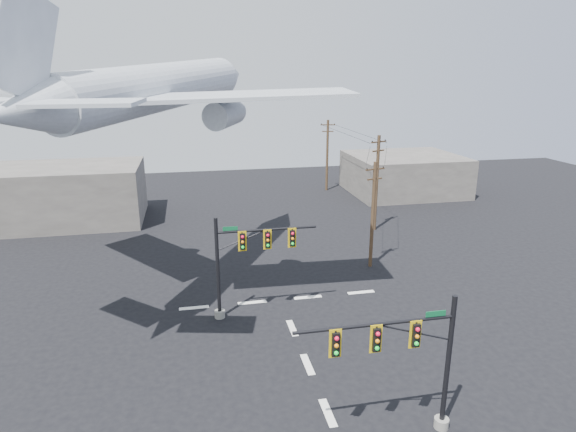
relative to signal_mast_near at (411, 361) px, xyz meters
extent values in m
plane|color=black|center=(-2.98, 2.02, -3.73)|extent=(120.00, 120.00, 0.00)
cube|color=white|center=(-2.98, 2.02, -3.72)|extent=(0.40, 2.00, 0.01)
cube|color=white|center=(-2.98, 6.02, -3.72)|extent=(0.40, 2.00, 0.01)
cube|color=white|center=(-2.98, 10.02, -3.72)|extent=(0.40, 2.00, 0.01)
cube|color=white|center=(-8.98, 14.02, -3.72)|extent=(2.00, 0.40, 0.01)
cube|color=white|center=(-4.98, 14.02, -3.72)|extent=(2.00, 0.40, 0.01)
cube|color=white|center=(-0.98, 14.02, -3.72)|extent=(2.00, 0.40, 0.01)
cube|color=white|center=(3.02, 14.02, -3.72)|extent=(2.00, 0.40, 0.01)
cylinder|color=gray|center=(1.77, 0.06, -3.50)|extent=(0.65, 0.65, 0.47)
cylinder|color=black|center=(1.77, 0.06, -0.46)|extent=(0.22, 0.22, 6.54)
cylinder|color=black|center=(-1.68, 0.06, 1.87)|extent=(6.89, 0.15, 0.15)
cylinder|color=black|center=(0.04, 0.06, 1.31)|extent=(3.62, 0.07, 0.07)
cube|color=black|center=(0.04, -0.08, 1.28)|extent=(0.32, 0.28, 1.03)
cube|color=gold|center=(0.04, -0.06, 1.28)|extent=(0.51, 0.04, 1.26)
sphere|color=#FF0E33|center=(0.04, -0.24, 1.61)|extent=(0.19, 0.19, 0.19)
sphere|color=orange|center=(0.04, -0.24, 1.28)|extent=(0.19, 0.19, 0.19)
sphere|color=#0CCE2C|center=(0.04, -0.24, 0.96)|extent=(0.19, 0.19, 0.19)
cube|color=black|center=(-1.68, -0.08, 1.28)|extent=(0.32, 0.28, 1.03)
cube|color=gold|center=(-1.68, -0.06, 1.28)|extent=(0.51, 0.04, 1.26)
sphere|color=#FF0E33|center=(-1.68, -0.24, 1.61)|extent=(0.19, 0.19, 0.19)
sphere|color=orange|center=(-1.68, -0.24, 1.28)|extent=(0.19, 0.19, 0.19)
sphere|color=#0CCE2C|center=(-1.68, -0.24, 0.96)|extent=(0.19, 0.19, 0.19)
cube|color=black|center=(-3.40, -0.08, 1.28)|extent=(0.32, 0.28, 1.03)
cube|color=gold|center=(-3.40, -0.06, 1.28)|extent=(0.51, 0.04, 1.26)
sphere|color=#FF0E33|center=(-3.40, -0.24, 1.61)|extent=(0.19, 0.19, 0.19)
sphere|color=orange|center=(-3.40, -0.24, 1.28)|extent=(0.19, 0.19, 0.19)
sphere|color=#0CCE2C|center=(-3.40, -0.24, 0.96)|extent=(0.19, 0.19, 0.19)
cube|color=#0C542C|center=(0.92, 0.00, 2.10)|extent=(0.89, 0.04, 0.24)
cylinder|color=gray|center=(-7.34, 12.34, -3.49)|extent=(0.68, 0.68, 0.49)
cylinder|color=black|center=(-7.34, 12.34, -0.32)|extent=(0.23, 0.23, 6.82)
cylinder|color=black|center=(-4.14, 12.34, 2.11)|extent=(6.40, 0.16, 0.16)
cylinder|color=black|center=(-5.74, 12.34, 1.53)|extent=(3.41, 0.08, 0.08)
cube|color=black|center=(-5.74, 12.20, 1.50)|extent=(0.33, 0.29, 1.07)
cube|color=gold|center=(-5.74, 12.22, 1.50)|extent=(0.54, 0.04, 1.31)
sphere|color=#FF0E33|center=(-5.74, 12.03, 1.84)|extent=(0.19, 0.19, 0.19)
sphere|color=orange|center=(-5.74, 12.03, 1.50)|extent=(0.19, 0.19, 0.19)
sphere|color=#0CCE2C|center=(-5.74, 12.03, 1.16)|extent=(0.19, 0.19, 0.19)
cube|color=black|center=(-4.14, 12.20, 1.50)|extent=(0.33, 0.29, 1.07)
cube|color=gold|center=(-4.14, 12.22, 1.50)|extent=(0.54, 0.04, 1.31)
sphere|color=#FF0E33|center=(-4.14, 12.03, 1.84)|extent=(0.19, 0.19, 0.19)
sphere|color=orange|center=(-4.14, 12.03, 1.50)|extent=(0.19, 0.19, 0.19)
sphere|color=#0CCE2C|center=(-4.14, 12.03, 1.16)|extent=(0.19, 0.19, 0.19)
cube|color=black|center=(-2.54, 12.20, 1.50)|extent=(0.33, 0.29, 1.07)
cube|color=gold|center=(-2.54, 12.22, 1.50)|extent=(0.54, 0.04, 1.31)
sphere|color=#FF0E33|center=(-2.54, 12.03, 1.84)|extent=(0.19, 0.19, 0.19)
sphere|color=orange|center=(-2.54, 12.03, 1.50)|extent=(0.19, 0.19, 0.19)
sphere|color=#0CCE2C|center=(-2.54, 12.03, 1.16)|extent=(0.19, 0.19, 0.19)
cube|color=#0C542C|center=(-6.46, 12.29, 2.35)|extent=(0.93, 0.04, 0.25)
cylinder|color=#46301E|center=(5.46, 18.58, 0.64)|extent=(0.29, 0.29, 8.74)
cube|color=#46301E|center=(5.46, 18.58, 4.42)|extent=(1.72, 0.56, 0.12)
cube|color=#46301E|center=(5.46, 18.58, 3.65)|extent=(1.34, 0.46, 0.12)
cylinder|color=black|center=(4.71, 18.39, 4.52)|extent=(0.10, 0.10, 0.12)
cylinder|color=black|center=(5.46, 18.58, 4.52)|extent=(0.10, 0.10, 0.12)
cylinder|color=black|center=(6.21, 18.78, 4.52)|extent=(0.10, 0.10, 0.12)
cylinder|color=#46301E|center=(9.37, 27.66, 1.06)|extent=(0.32, 0.32, 9.59)
cube|color=#46301E|center=(9.37, 27.66, 5.21)|extent=(1.85, 0.85, 0.13)
cube|color=#46301E|center=(9.37, 27.66, 4.35)|extent=(1.45, 0.69, 0.13)
cylinder|color=black|center=(8.58, 27.34, 5.32)|extent=(0.11, 0.11, 0.13)
cylinder|color=black|center=(9.37, 27.66, 5.32)|extent=(0.11, 0.11, 0.13)
cylinder|color=black|center=(10.17, 27.99, 5.32)|extent=(0.11, 0.11, 0.13)
cylinder|color=#46301E|center=(9.37, 45.27, 0.99)|extent=(0.32, 0.32, 9.45)
cube|color=#46301E|center=(9.37, 45.27, 5.07)|extent=(1.92, 0.52, 0.13)
cube|color=#46301E|center=(9.37, 45.27, 4.21)|extent=(1.50, 0.43, 0.13)
cylinder|color=black|center=(8.53, 45.45, 5.18)|extent=(0.11, 0.11, 0.13)
cylinder|color=black|center=(9.37, 45.27, 5.18)|extent=(0.11, 0.11, 0.13)
cylinder|color=black|center=(10.21, 45.10, 5.18)|extent=(0.11, 0.11, 0.13)
cylinder|color=black|center=(6.60, 23.12, 4.77)|extent=(3.86, 9.09, 0.03)
cylinder|color=black|center=(8.51, 36.47, 5.09)|extent=(0.03, 17.61, 0.03)
cylinder|color=black|center=(8.24, 23.12, 4.77)|extent=(4.03, 9.09, 0.03)
cylinder|color=black|center=(10.23, 36.47, 5.09)|extent=(0.04, 17.61, 0.03)
cylinder|color=silver|center=(-10.33, 17.16, 10.73)|extent=(11.75, 18.34, 4.19)
cone|color=silver|center=(-4.83, 27.40, 11.44)|extent=(4.75, 5.32, 3.28)
cone|color=silver|center=(-15.82, 6.93, 10.01)|extent=(4.48, 5.16, 2.98)
cube|color=silver|center=(-16.89, 19.21, 10.36)|extent=(10.76, 12.39, 0.50)
cube|color=silver|center=(-4.99, 12.82, 10.36)|extent=(12.50, 4.95, 0.50)
cylinder|color=silver|center=(-14.69, 19.01, 9.19)|extent=(2.98, 3.56, 1.88)
cylinder|color=silver|center=(-6.37, 14.54, 9.19)|extent=(2.98, 3.56, 1.88)
cube|color=silver|center=(-15.41, 7.70, 12.91)|extent=(2.36, 4.11, 5.50)
cube|color=silver|center=(-12.92, 5.94, 10.42)|extent=(5.08, 3.11, 0.30)
cube|color=slate|center=(-22.98, 37.02, -0.73)|extent=(18.00, 10.00, 6.00)
cube|color=slate|center=(19.02, 42.02, -1.23)|extent=(14.00, 12.00, 5.00)
camera|label=1|loc=(-8.67, -16.27, 11.67)|focal=30.00mm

